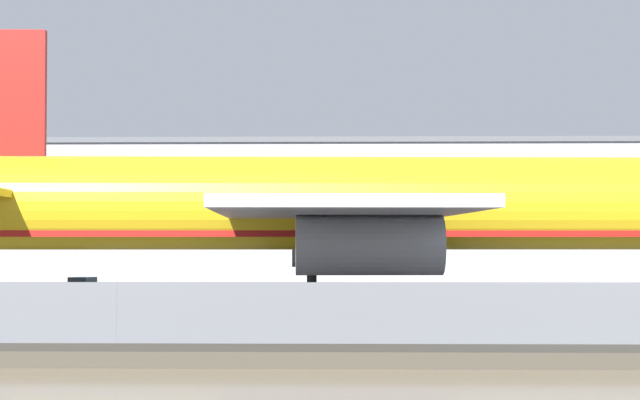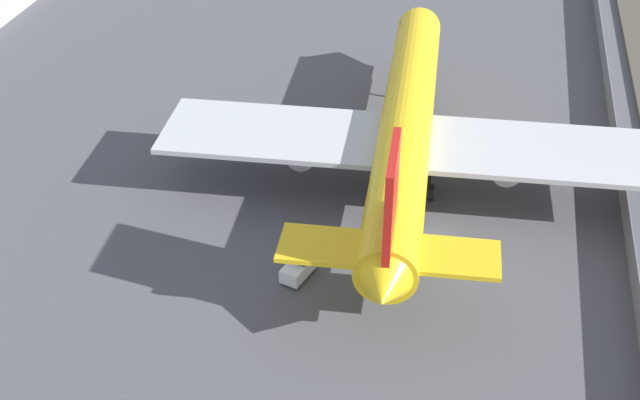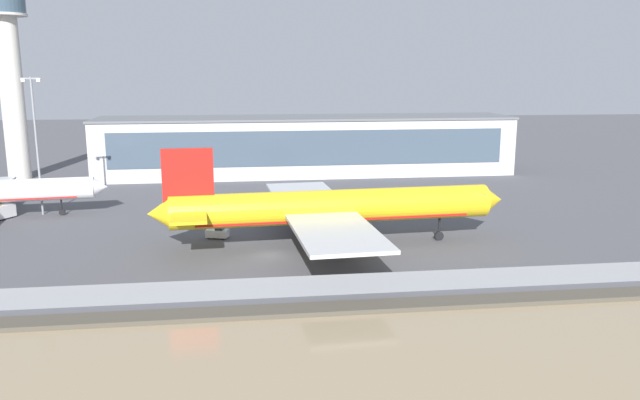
{
  "view_description": "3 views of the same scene",
  "coord_description": "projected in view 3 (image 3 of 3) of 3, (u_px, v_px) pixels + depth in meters",
  "views": [
    {
      "loc": [
        8.18,
        -58.41,
        3.7
      ],
      "look_at": [
        6.4,
        3.38,
        5.8
      ],
      "focal_mm": 70.0,
      "sensor_mm": 36.0,
      "label": 1
    },
    {
      "loc": [
        -60.71,
        -3.27,
        43.66
      ],
      "look_at": [
        0.65,
        9.45,
        2.19
      ],
      "focal_mm": 50.0,
      "sensor_mm": 36.0,
      "label": 2
    },
    {
      "loc": [
        -3.76,
        -79.81,
        24.0
      ],
      "look_at": [
        8.31,
        12.02,
        4.8
      ],
      "focal_mm": 35.0,
      "sensor_mm": 36.0,
      "label": 3
    }
  ],
  "objects": [
    {
      "name": "ground_plane",
      "position": [
        270.0,
        255.0,
        82.83
      ],
      "size": [
        500.0,
        500.0,
        0.0
      ],
      "primitive_type": "plane",
      "color": "#4C4C51"
    },
    {
      "name": "baggage_tug",
      "position": [
        218.0,
        233.0,
        91.05
      ],
      "size": [
        3.53,
        2.47,
        1.8
      ],
      "color": "white",
      "rests_on": "ground"
    },
    {
      "name": "cargo_jet_yellow",
      "position": [
        328.0,
        208.0,
        86.03
      ],
      "size": [
        50.19,
        43.23,
        14.27
      ],
      "color": "yellow",
      "rests_on": "ground"
    },
    {
      "name": "shoreline_seawall",
      "position": [
        280.0,
        311.0,
        62.88
      ],
      "size": [
        320.0,
        3.0,
        0.5
      ],
      "color": "#474238",
      "rests_on": "ground"
    },
    {
      "name": "apron_light_mast_apron_west",
      "position": [
        36.0,
        139.0,
        103.65
      ],
      "size": [
        3.2,
        0.4,
        23.07
      ],
      "color": "gray",
      "rests_on": "ground"
    },
    {
      "name": "terminal_building",
      "position": [
        307.0,
        145.0,
        147.1
      ],
      "size": [
        96.57,
        17.91,
        13.54
      ],
      "color": "#B2B2B7",
      "rests_on": "ground"
    },
    {
      "name": "perimeter_fence",
      "position": [
        277.0,
        287.0,
        67.06
      ],
      "size": [
        280.0,
        0.1,
        2.34
      ],
      "color": "slate",
      "rests_on": "ground"
    },
    {
      "name": "control_tower",
      "position": [
        10.0,
        70.0,
        136.77
      ],
      "size": [
        9.84,
        9.84,
        42.9
      ],
      "color": "beige",
      "rests_on": "ground"
    }
  ]
}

